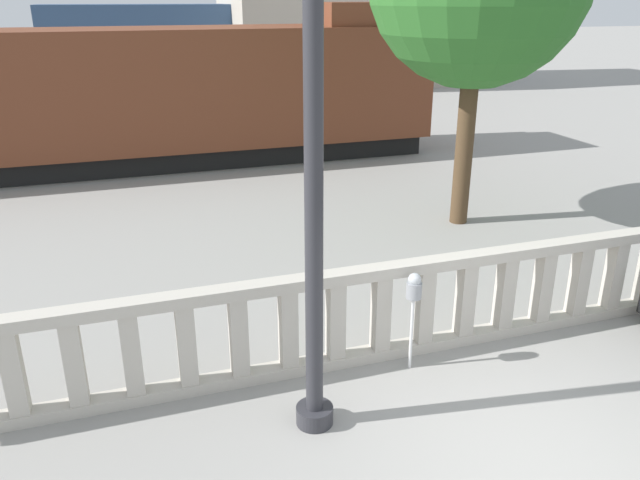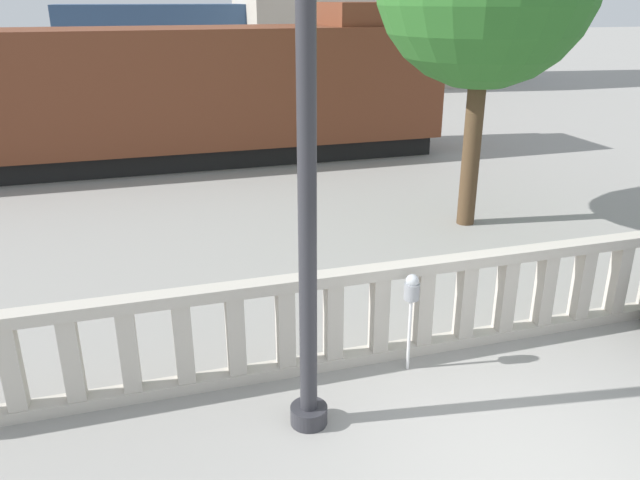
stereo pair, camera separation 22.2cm
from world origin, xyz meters
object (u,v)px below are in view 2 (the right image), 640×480
object	(u,v)px
train_near	(75,98)
parking_meter	(412,293)
train_far	(297,43)
lamppost	(306,106)

from	to	relation	value
train_near	parking_meter	bearing A→B (deg)	-69.19
train_far	parking_meter	bearing A→B (deg)	-101.98
lamppost	train_far	distance (m)	28.33
lamppost	train_far	bearing A→B (deg)	75.43
lamppost	train_near	distance (m)	12.32
train_far	train_near	bearing A→B (deg)	-122.69
lamppost	train_near	size ratio (longest dim) A/B	0.34
parking_meter	train_far	xyz separation A→B (m)	(5.67, 26.74, 1.05)
train_near	train_far	xyz separation A→B (m)	(9.94, 15.50, 0.20)
parking_meter	train_far	world-z (taller)	train_far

